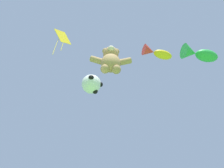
# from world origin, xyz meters

# --- Properties ---
(teddy_bear_kite) EXTENTS (2.06, 0.91, 2.09)m
(teddy_bear_kite) POSITION_xyz_m (-0.93, 6.36, 10.76)
(teddy_bear_kite) COLOR tan
(soccer_ball_kite) EXTENTS (0.90, 0.90, 0.83)m
(soccer_ball_kite) POSITION_xyz_m (-1.73, 6.50, 8.92)
(soccer_ball_kite) COLOR white
(fish_kite_goldfin) EXTENTS (1.89, 1.04, 0.70)m
(fish_kite_goldfin) POSITION_xyz_m (1.78, 7.05, 13.02)
(fish_kite_goldfin) COLOR yellow
(fish_kite_emerald) EXTENTS (2.34, 1.25, 0.97)m
(fish_kite_emerald) POSITION_xyz_m (4.43, 7.12, 13.25)
(fish_kite_emerald) COLOR green
(diamond_kite) EXTENTS (1.08, 1.13, 3.09)m
(diamond_kite) POSITION_xyz_m (-4.15, 7.35, 15.11)
(diamond_kite) COLOR yellow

